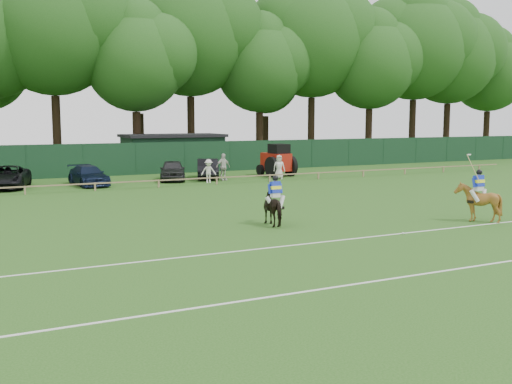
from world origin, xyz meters
TOP-DOWN VIEW (x-y plane):
  - ground at (0.00, 0.00)m, footprint 160.00×160.00m
  - horse_dark at (1.29, 2.80)m, footprint 0.86×1.77m
  - horse_chestnut at (9.43, -0.31)m, footprint 1.39×1.55m
  - suv_black at (-7.69, 21.74)m, footprint 3.49×5.49m
  - sedan_navy at (-2.78, 21.10)m, footprint 2.27×4.64m
  - hatch_grey at (3.17, 21.70)m, footprint 2.99×4.58m
  - estate_black at (5.90, 21.81)m, footprint 2.94×4.58m
  - spectator_left at (4.89, 19.15)m, footprint 1.12×0.77m
  - spectator_mid at (6.42, 20.19)m, footprint 1.18×0.64m
  - spectator_right at (10.45, 19.28)m, footprint 0.98×0.78m
  - rider_dark at (1.29, 2.79)m, footprint 0.94×0.38m
  - rider_chestnut at (9.43, -0.32)m, footprint 0.94×0.58m
  - polo_ball at (4.69, -1.16)m, footprint 0.09×0.09m
  - pitch_lines at (0.00, -3.50)m, footprint 60.00×5.10m
  - pitch_rail at (0.00, 18.00)m, footprint 62.10×0.10m
  - perimeter_fence at (0.00, 27.00)m, footprint 92.08×0.08m
  - utility_shed at (6.00, 30.00)m, footprint 8.40×4.40m
  - tree_row at (2.00, 35.00)m, footprint 96.00×12.00m
  - tractor at (11.40, 21.34)m, footprint 2.18×3.06m

SIDE VIEW (x-z plane):
  - ground at x=0.00m, z-range 0.00..0.00m
  - tree_row at x=2.00m, z-range -10.50..10.50m
  - pitch_lines at x=0.00m, z-range 0.00..0.01m
  - polo_ball at x=4.69m, z-range 0.00..0.09m
  - pitch_rail at x=0.00m, z-range 0.20..0.70m
  - sedan_navy at x=-2.78m, z-range 0.00..1.30m
  - suv_black at x=-7.69m, z-range 0.00..1.41m
  - estate_black at x=5.90m, z-range 0.00..1.43m
  - hatch_grey at x=3.17m, z-range 0.00..1.45m
  - horse_dark at x=1.29m, z-range 0.00..1.47m
  - spectator_left at x=4.89m, z-range 0.00..1.60m
  - horse_chestnut at x=9.43m, z-range 0.00..1.69m
  - spectator_right at x=10.45m, z-range 0.00..1.74m
  - spectator_mid at x=6.42m, z-range 0.00..1.91m
  - tractor at x=11.40m, z-range -0.07..2.38m
  - perimeter_fence at x=0.00m, z-range 0.00..2.50m
  - rider_dark at x=1.29m, z-range 0.72..2.13m
  - utility_shed at x=6.00m, z-range 0.02..3.06m
  - rider_chestnut at x=9.43m, z-range 0.58..2.63m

